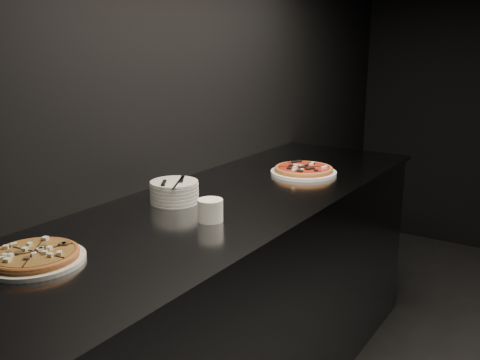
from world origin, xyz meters
The scene contains 7 objects.
wall_left centered at (-2.50, 0.00, 1.40)m, with size 0.02×5.00×2.80m, color black.
counter centered at (-2.13, 0.00, 0.46)m, with size 0.74×2.44×0.92m.
pizza_mushroom centered at (-2.24, -0.82, 0.94)m, with size 0.28×0.28×0.03m.
pizza_tomato centered at (-2.07, 0.53, 0.94)m, with size 0.36×0.36×0.04m.
plate_stack centered at (-2.28, -0.15, 0.96)m, with size 0.19×0.19×0.08m.
cutlery centered at (-2.28, -0.17, 1.01)m, with size 0.09×0.19×0.01m.
ramekin centered at (-2.03, -0.26, 0.96)m, with size 0.09×0.09×0.08m.
Camera 1 is at (-0.97, -1.68, 1.53)m, focal length 40.00 mm.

